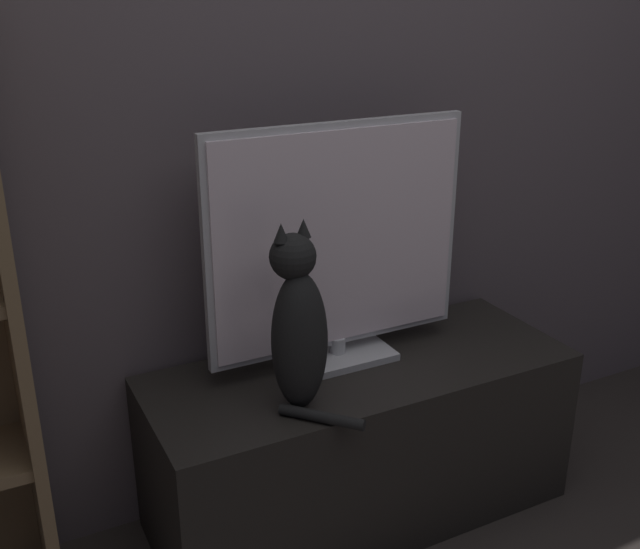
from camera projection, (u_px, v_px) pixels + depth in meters
The scene contains 4 objects.
wall_back at pixel (316, 54), 2.01m from camera, with size 4.80×0.05×2.60m.
tv_stand at pixel (360, 440), 2.16m from camera, with size 1.20×0.47×0.49m.
tv at pixel (338, 247), 2.00m from camera, with size 0.75×0.18×0.67m.
cat at pixel (298, 328), 1.81m from camera, with size 0.18×0.27×0.48m.
Camera 1 is at (-0.94, -0.64, 1.47)m, focal length 42.00 mm.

